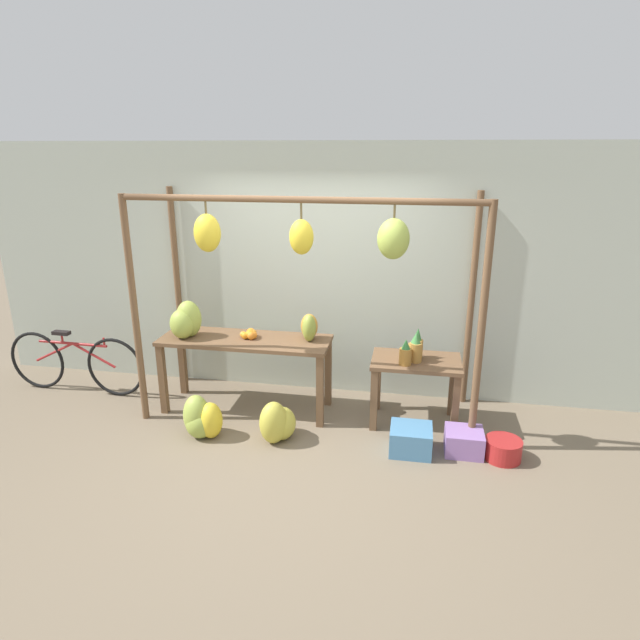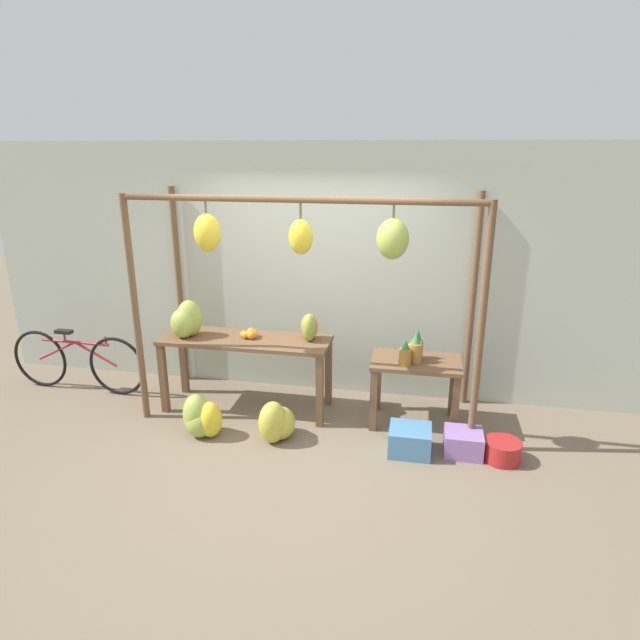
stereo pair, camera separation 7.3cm
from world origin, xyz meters
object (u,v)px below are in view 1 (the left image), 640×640
(banana_pile_on_table, at_px, (186,321))
(fruit_crate_purple, at_px, (464,441))
(pineapple_cluster, at_px, (414,349))
(banana_pile_ground_right, at_px, (278,423))
(fruit_crate_white, at_px, (411,439))
(orange_pile, at_px, (250,334))
(banana_pile_ground_left, at_px, (202,419))
(blue_bucket, at_px, (503,449))
(papaya_pile, at_px, (309,328))
(parked_bicycle, at_px, (75,362))

(banana_pile_on_table, bearing_deg, fruit_crate_purple, -8.79)
(pineapple_cluster, xyz_separation_m, fruit_crate_purple, (0.50, -0.47, -0.71))
(banana_pile_ground_right, height_order, fruit_crate_white, banana_pile_ground_right)
(banana_pile_on_table, xyz_separation_m, orange_pile, (0.67, 0.08, -0.13))
(banana_pile_ground_left, xyz_separation_m, fruit_crate_purple, (2.52, 0.15, -0.07))
(banana_pile_on_table, xyz_separation_m, banana_pile_ground_left, (0.36, -0.60, -0.80))
(blue_bucket, bearing_deg, banana_pile_on_table, 171.27)
(banana_pile_ground_right, bearing_deg, banana_pile_on_table, 154.81)
(banana_pile_on_table, relative_size, orange_pile, 2.19)
(blue_bucket, distance_m, fruit_crate_purple, 0.35)
(fruit_crate_white, bearing_deg, orange_pile, 160.78)
(fruit_crate_white, height_order, papaya_pile, papaya_pile)
(fruit_crate_white, bearing_deg, fruit_crate_purple, 8.40)
(blue_bucket, distance_m, parked_bicycle, 4.73)
(parked_bicycle, distance_m, fruit_crate_purple, 4.38)
(orange_pile, height_order, blue_bucket, orange_pile)
(banana_pile_on_table, bearing_deg, parked_bicycle, 175.69)
(banana_pile_ground_left, height_order, parked_bicycle, parked_bicycle)
(parked_bicycle, height_order, papaya_pile, papaya_pile)
(blue_bucket, bearing_deg, banana_pile_ground_left, -177.95)
(orange_pile, height_order, parked_bicycle, orange_pile)
(pineapple_cluster, bearing_deg, fruit_crate_white, -88.38)
(pineapple_cluster, distance_m, banana_pile_ground_right, 1.52)
(banana_pile_ground_right, distance_m, fruit_crate_purple, 1.77)
(orange_pile, bearing_deg, banana_pile_ground_left, -114.81)
(banana_pile_on_table, height_order, pineapple_cluster, banana_pile_on_table)
(pineapple_cluster, relative_size, banana_pile_ground_left, 0.66)
(pineapple_cluster, bearing_deg, papaya_pile, 173.86)
(orange_pile, xyz_separation_m, parked_bicycle, (-2.13, 0.03, -0.49))
(orange_pile, xyz_separation_m, pineapple_cluster, (1.70, -0.06, -0.04))
(orange_pile, xyz_separation_m, blue_bucket, (2.55, -0.58, -0.76))
(banana_pile_ground_left, bearing_deg, parked_bicycle, 158.70)
(papaya_pile, bearing_deg, orange_pile, -174.62)
(banana_pile_on_table, distance_m, blue_bucket, 3.38)
(banana_pile_ground_left, bearing_deg, blue_bucket, 2.05)
(parked_bicycle, bearing_deg, banana_pile_ground_right, -13.84)
(orange_pile, height_order, banana_pile_ground_left, orange_pile)
(fruit_crate_white, distance_m, blue_bucket, 0.84)
(fruit_crate_white, bearing_deg, banana_pile_on_table, 167.79)
(banana_pile_on_table, height_order, parked_bicycle, banana_pile_on_table)
(orange_pile, relative_size, blue_bucket, 0.58)
(fruit_crate_white, height_order, parked_bicycle, parked_bicycle)
(banana_pile_ground_right, height_order, papaya_pile, papaya_pile)
(banana_pile_on_table, height_order, fruit_crate_purple, banana_pile_on_table)
(banana_pile_ground_right, distance_m, blue_bucket, 2.11)
(banana_pile_on_table, xyz_separation_m, fruit_crate_white, (2.39, -0.52, -0.86))
(orange_pile, height_order, fruit_crate_purple, orange_pile)
(fruit_crate_white, bearing_deg, banana_pile_ground_left, -177.72)
(banana_pile_on_table, distance_m, banana_pile_ground_right, 1.47)
(orange_pile, relative_size, banana_pile_ground_right, 0.39)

